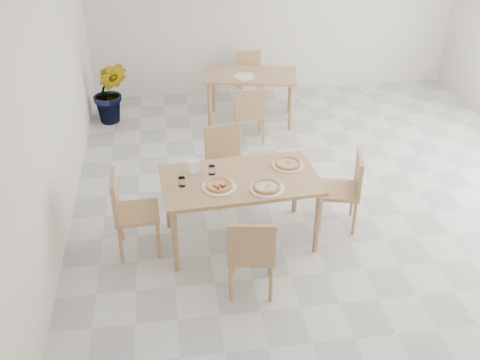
{
  "coord_description": "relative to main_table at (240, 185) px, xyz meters",
  "views": [
    {
      "loc": [
        -1.83,
        -5.44,
        3.66
      ],
      "look_at": [
        -1.15,
        -0.63,
        0.73
      ],
      "focal_mm": 42.0,
      "sensor_mm": 36.0,
      "label": 1
    }
  ],
  "objects": [
    {
      "name": "main_table",
      "position": [
        0.0,
        0.0,
        0.0
      ],
      "size": [
        1.64,
        1.0,
        0.75
      ],
      "rotation": [
        0.0,
        0.0,
        0.07
      ],
      "color": "tan",
      "rests_on": "ground"
    },
    {
      "name": "chair_east",
      "position": [
        1.17,
        0.1,
        -0.17
      ],
      "size": [
        0.52,
        0.52,
        0.86
      ],
      "rotation": [
        0.0,
        0.0,
        -1.82
      ],
      "color": "tan",
      "rests_on": "ground"
    },
    {
      "name": "chair_south",
      "position": [
        -0.02,
        -0.87,
        -0.17
      ],
      "size": [
        0.49,
        0.49,
        0.86
      ],
      "rotation": [
        0.0,
        0.0,
        2.98
      ],
      "color": "tan",
      "rests_on": "ground"
    },
    {
      "name": "plate_mushroom",
      "position": [
        0.23,
        -0.24,
        0.09
      ],
      "size": [
        0.34,
        0.34,
        0.02
      ],
      "primitive_type": "cylinder",
      "color": "white",
      "rests_on": "main_table"
    },
    {
      "name": "plate_empty",
      "position": [
        0.45,
        2.81,
        0.09
      ],
      "size": [
        0.31,
        0.31,
        0.02
      ],
      "primitive_type": "cylinder",
      "color": "white",
      "rests_on": "second_table"
    },
    {
      "name": "chair_west",
      "position": [
        -1.14,
        -0.03,
        -0.16
      ],
      "size": [
        0.46,
        0.46,
        0.89
      ],
      "rotation": [
        0.0,
        0.0,
        1.61
      ],
      "color": "tan",
      "rests_on": "ground"
    },
    {
      "name": "tumbler_a",
      "position": [
        -0.27,
        0.13,
        0.12
      ],
      "size": [
        0.07,
        0.07,
        0.09
      ],
      "primitive_type": "cylinder",
      "color": "white",
      "rests_on": "main_table"
    },
    {
      "name": "fork_a",
      "position": [
        -0.15,
        0.19,
        0.08
      ],
      "size": [
        0.05,
        0.18,
        0.01
      ],
      "primitive_type": "cube",
      "rotation": [
        0.0,
        0.0,
        0.19
      ],
      "color": "silver",
      "rests_on": "main_table"
    },
    {
      "name": "chair_back_n",
      "position": [
        0.67,
        3.69,
        -0.2
      ],
      "size": [
        0.41,
        0.41,
        0.81
      ],
      "rotation": [
        0.0,
        0.0,
        0.02
      ],
      "color": "tan",
      "rests_on": "ground"
    },
    {
      "name": "pizza_pepperoni",
      "position": [
        -0.23,
        -0.16,
        0.11
      ],
      "size": [
        0.3,
        0.3,
        0.03
      ],
      "rotation": [
        0.0,
        0.0,
        -0.11
      ],
      "color": "tan",
      "rests_on": "plate_pepperoni"
    },
    {
      "name": "fork_b",
      "position": [
        -0.55,
        0.14,
        0.08
      ],
      "size": [
        0.02,
        0.19,
        0.01
      ],
      "primitive_type": "cube",
      "rotation": [
        0.0,
        0.0,
        -0.01
      ],
      "color": "silver",
      "rests_on": "main_table"
    },
    {
      "name": "napkin_holder",
      "position": [
        -0.45,
        0.16,
        0.15
      ],
      "size": [
        0.15,
        0.11,
        0.15
      ],
      "rotation": [
        0.0,
        0.0,
        0.35
      ],
      "color": "silver",
      "rests_on": "main_table"
    },
    {
      "name": "plate_pepperoni",
      "position": [
        -0.23,
        -0.16,
        0.09
      ],
      "size": [
        0.34,
        0.34,
        0.02
      ],
      "primitive_type": "cylinder",
      "color": "white",
      "rests_on": "main_table"
    },
    {
      "name": "chair_north",
      "position": [
        -0.04,
        0.88,
        -0.16
      ],
      "size": [
        0.52,
        0.52,
        0.88
      ],
      "rotation": [
        0.0,
        0.0,
        0.22
      ],
      "color": "tan",
      "rests_on": "ground"
    },
    {
      "name": "potted_plant",
      "position": [
        -1.5,
        3.18,
        -0.19
      ],
      "size": [
        0.57,
        0.48,
        0.96
      ],
      "primitive_type": "imported",
      "rotation": [
        0.0,
        0.0,
        -0.12
      ],
      "color": "#1E6525",
      "rests_on": "ground"
    },
    {
      "name": "second_table",
      "position": [
        0.58,
        2.93,
        -0.02
      ],
      "size": [
        1.45,
        1.0,
        0.75
      ],
      "rotation": [
        0.0,
        0.0,
        -0.2
      ],
      "color": "tan",
      "rests_on": "ground"
    },
    {
      "name": "plate_margherita",
      "position": [
        0.53,
        0.18,
        0.09
      ],
      "size": [
        0.33,
        0.33,
        0.02
      ],
      "primitive_type": "cylinder",
      "color": "white",
      "rests_on": "main_table"
    },
    {
      "name": "pizza_margherita",
      "position": [
        0.53,
        0.18,
        0.11
      ],
      "size": [
        0.36,
        0.36,
        0.03
      ],
      "rotation": [
        0.0,
        0.0,
        -0.37
      ],
      "color": "tan",
      "rests_on": "plate_margherita"
    },
    {
      "name": "pizza_mushroom",
      "position": [
        0.23,
        -0.24,
        0.11
      ],
      "size": [
        0.37,
        0.37,
        0.03
      ],
      "rotation": [
        0.0,
        0.0,
        0.4
      ],
      "color": "tan",
      "rests_on": "plate_mushroom"
    },
    {
      "name": "tumbler_b",
      "position": [
        -0.59,
        -0.06,
        0.12
      ],
      "size": [
        0.07,
        0.07,
        0.09
      ],
      "primitive_type": "cylinder",
      "color": "white",
      "rests_on": "main_table"
    },
    {
      "name": "chair_back_s",
      "position": [
        0.44,
        2.19,
        -0.18
      ],
      "size": [
        0.43,
        0.43,
        0.85
      ],
      "rotation": [
        0.0,
        0.0,
        3.11
      ],
      "color": "tan",
      "rests_on": "ground"
    }
  ]
}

